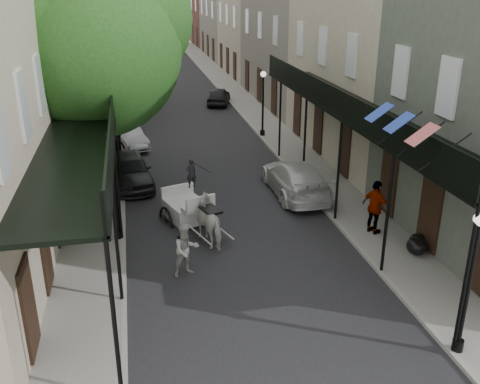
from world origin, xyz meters
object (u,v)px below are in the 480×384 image
tree_far (110,28)px  car_left_far (128,94)px  carriage (182,192)px  car_right_near (295,178)px  horse (212,221)px  pedestrian_sidewalk_left (116,147)px  lamppost_left (114,187)px  car_right_far (219,96)px  lamppost_right_far (263,103)px  pedestrian_walking (186,250)px  pedestrian_sidewalk_right (375,207)px  tree_near (103,40)px  car_left_mid (129,137)px  lamppost_right_near (469,282)px  car_left_near (130,170)px

tree_far → car_left_far: bearing=81.0°
carriage → car_left_far: size_ratio=0.48×
car_right_near → horse: bearing=41.5°
carriage → pedestrian_sidewalk_left: (-2.54, 7.04, -0.10)m
tree_far → lamppost_left: tree_far is taller
car_left_far → car_right_far: size_ratio=1.50×
lamppost_right_far → pedestrian_walking: lamppost_right_far is taller
pedestrian_walking → pedestrian_sidewalk_right: bearing=-6.3°
pedestrian_sidewalk_right → car_right_far: (-1.85, 22.69, -0.48)m
tree_near → car_right_near: tree_near is taller
pedestrian_sidewalk_right → tree_near: bearing=34.8°
lamppost_left → pedestrian_sidewalk_right: size_ratio=1.87×
car_left_mid → carriage: bearing=-96.2°
car_left_mid → lamppost_right_near: bearing=-85.7°
pedestrian_walking → tree_far: bearing=78.5°
carriage → pedestrian_sidewalk_right: carriage is taller
pedestrian_walking → car_left_far: (-1.52, 25.58, -0.10)m
car_right_near → car_right_far: (-0.25, 18.26, -0.10)m
car_left_mid → pedestrian_walking: bearing=-100.9°
car_right_far → lamppost_right_near: bearing=108.0°
pedestrian_walking → car_right_far: pedestrian_walking is taller
pedestrian_sidewalk_right → car_left_near: bearing=27.3°
tree_near → lamppost_left: bearing=-88.7°
tree_near → lamppost_right_near: (8.30, -12.18, -4.44)m
lamppost_right_far → pedestrian_walking: bearing=-112.4°
horse → car_right_near: horse is taller
lamppost_left → horse: 3.55m
carriage → pedestrian_walking: carriage is taller
lamppost_left → pedestrian_sidewalk_left: size_ratio=2.30×
tree_near → car_left_far: tree_near is taller
tree_far → lamppost_right_far: (8.35, -6.18, -3.79)m
car_right_near → car_left_near: bearing=-20.3°
pedestrian_sidewalk_right → car_right_far: 22.77m
lamppost_right_near → car_left_near: size_ratio=0.86×
tree_far → pedestrian_sidewalk_left: tree_far is taller
lamppost_right_near → pedestrian_sidewalk_right: lamppost_right_near is taller
car_left_far → car_right_far: (6.57, -1.51, -0.14)m
tree_near → car_right_far: size_ratio=2.61×
lamppost_right_near → pedestrian_sidewalk_left: (-8.30, 16.63, -1.12)m
horse → pedestrian_sidewalk_right: bearing=154.5°
car_left_far → lamppost_right_far: bearing=-46.3°
lamppost_right_far → car_right_far: size_ratio=1.01×
lamppost_right_near → car_left_far: (-7.62, 30.76, -1.28)m
horse → pedestrian_walking: bearing=42.6°
car_left_far → car_right_near: 20.91m
lamppost_left → horse: (3.23, -0.74, -1.26)m
tree_near → horse: 8.23m
lamppost_right_far → car_left_mid: (-7.70, -0.53, -1.45)m
tree_near → car_right_near: bearing=-8.9°
horse → car_left_mid: size_ratio=0.51×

